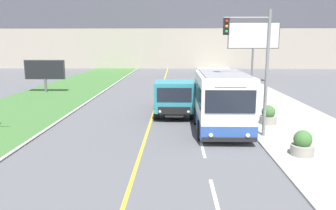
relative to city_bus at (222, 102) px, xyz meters
name	(u,v)px	position (x,y,z in m)	size (l,w,h in m)	color
apartment_block_background	(168,12)	(-3.96, 48.63, 9.03)	(80.00, 8.04, 21.29)	#A89E8E
city_bus	(222,102)	(0.00, 0.00, 0.00)	(2.73, 5.42, 3.21)	white
dump_truck	(174,97)	(-2.53, 4.07, -0.41)	(2.52, 6.65, 2.35)	black
traffic_light_mast	(255,58)	(1.41, -0.87, 2.36)	(2.28, 0.32, 6.29)	slate
billboard_large	(254,37)	(6.64, 22.26, 3.77)	(5.98, 0.24, 7.11)	#59595B
billboard_small	(45,70)	(-15.11, 14.25, 0.50)	(3.89, 0.24, 3.12)	#59595B
planter_round_near	(302,144)	(2.87, -3.81, -1.08)	(0.94, 0.94, 1.06)	gray
planter_round_second	(268,116)	(2.94, 1.64, -1.07)	(0.96, 0.96, 1.08)	gray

